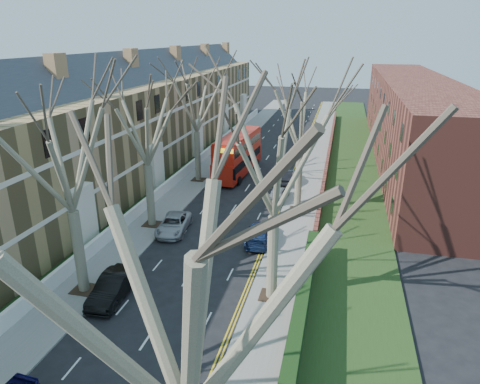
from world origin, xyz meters
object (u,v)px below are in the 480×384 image
Objects in this scene: car_right_near at (260,233)px; lamp_post at (195,373)px; car_left_mid at (113,287)px; double_decker_bus at (238,155)px.

lamp_post is at bearing 92.05° from car_right_near.
car_left_mid is 0.98× the size of car_right_near.
double_decker_bus reaches higher than car_left_mid.
double_decker_bus is at bearing -72.72° from car_right_near.
double_decker_bus is 2.36× the size of car_right_near.
lamp_post reaches higher than car_left_mid.
double_decker_bus is at bearing 83.48° from car_left_mid.
lamp_post reaches higher than double_decker_bus.
lamp_post is 0.74× the size of double_decker_bus.
lamp_post is 1.75× the size of car_right_near.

